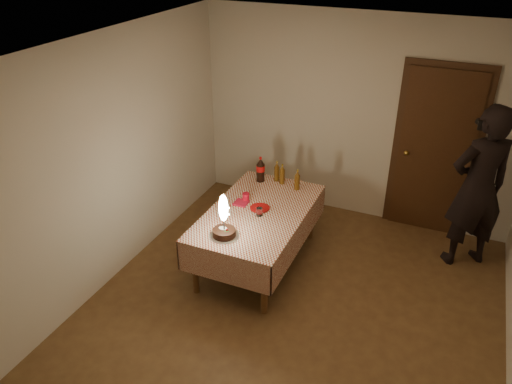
% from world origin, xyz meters
% --- Properties ---
extents(ground, '(4.00, 4.50, 0.01)m').
position_xyz_m(ground, '(0.00, 0.00, 0.00)').
color(ground, brown).
rests_on(ground, ground).
extents(room_shell, '(4.04, 4.54, 2.62)m').
position_xyz_m(room_shell, '(0.03, 0.08, 1.65)').
color(room_shell, beige).
rests_on(room_shell, ground).
extents(dining_table, '(1.02, 1.72, 0.69)m').
position_xyz_m(dining_table, '(-0.63, 0.68, 0.59)').
color(dining_table, brown).
rests_on(dining_table, ground).
extents(birthday_cake, '(0.29, 0.29, 0.47)m').
position_xyz_m(birthday_cake, '(-0.75, 0.10, 0.83)').
color(birthday_cake, white).
rests_on(birthday_cake, dining_table).
extents(red_plate, '(0.22, 0.22, 0.01)m').
position_xyz_m(red_plate, '(-0.64, 0.74, 0.69)').
color(red_plate, '#A60B0C').
rests_on(red_plate, dining_table).
extents(red_cup, '(0.08, 0.08, 0.10)m').
position_xyz_m(red_cup, '(-0.84, 0.82, 0.74)').
color(red_cup, '#B20C20').
rests_on(red_cup, dining_table).
extents(clear_cup, '(0.07, 0.07, 0.09)m').
position_xyz_m(clear_cup, '(-0.58, 0.60, 0.73)').
color(clear_cup, white).
rests_on(clear_cup, dining_table).
extents(napkin_stack, '(0.15, 0.15, 0.02)m').
position_xyz_m(napkin_stack, '(-0.87, 0.75, 0.70)').
color(napkin_stack, '#A9132B').
rests_on(napkin_stack, dining_table).
extents(cola_bottle, '(0.10, 0.10, 0.32)m').
position_xyz_m(cola_bottle, '(-0.89, 1.35, 0.84)').
color(cola_bottle, black).
rests_on(cola_bottle, dining_table).
extents(amber_bottle_left, '(0.06, 0.06, 0.26)m').
position_xyz_m(amber_bottle_left, '(-0.71, 1.43, 0.81)').
color(amber_bottle_left, '#5B380F').
rests_on(amber_bottle_left, dining_table).
extents(amber_bottle_right, '(0.06, 0.06, 0.26)m').
position_xyz_m(amber_bottle_right, '(-0.41, 1.32, 0.81)').
color(amber_bottle_right, '#5B380F').
rests_on(amber_bottle_right, dining_table).
extents(amber_bottle_mid, '(0.06, 0.06, 0.26)m').
position_xyz_m(amber_bottle_mid, '(-0.63, 1.39, 0.81)').
color(amber_bottle_mid, '#5B380F').
rests_on(amber_bottle_mid, dining_table).
extents(photographer, '(0.83, 0.76, 1.89)m').
position_xyz_m(photographer, '(1.52, 1.67, 0.95)').
color(photographer, black).
rests_on(photographer, ground).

